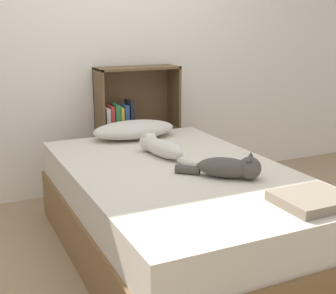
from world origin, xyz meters
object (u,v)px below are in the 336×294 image
object	(u,v)px
pillow	(134,130)
bookshelf	(133,127)
bed	(179,213)
cat_dark	(230,168)
cat_light	(160,147)

from	to	relation	value
pillow	bookshelf	world-z (taller)	bookshelf
bed	bookshelf	size ratio (longest dim) A/B	1.92
pillow	bookshelf	bearing A→B (deg)	69.56
cat_dark	cat_light	bearing A→B (deg)	148.02
bed	cat_dark	size ratio (longest dim) A/B	5.11
pillow	bed	bearing A→B (deg)	-92.58
cat_dark	bookshelf	size ratio (longest dim) A/B	0.38
pillow	cat_dark	world-z (taller)	cat_dark
pillow	cat_dark	bearing A→B (deg)	-82.29
bed	bookshelf	bearing A→B (deg)	80.95
bed	cat_light	world-z (taller)	cat_light
pillow	cat_light	size ratio (longest dim) A/B	1.10
bookshelf	cat_dark	bearing A→B (deg)	-90.59
bed	cat_light	xyz separation A→B (m)	(0.02, 0.31, 0.35)
bed	bookshelf	distance (m)	1.34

